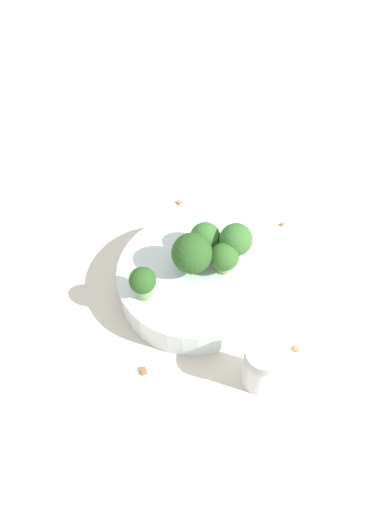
% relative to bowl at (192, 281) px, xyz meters
% --- Properties ---
extents(ground_plane, '(3.00, 3.00, 0.00)m').
position_rel_bowl_xyz_m(ground_plane, '(0.00, 0.00, -0.02)').
color(ground_plane, beige).
extents(bowl, '(0.19, 0.19, 0.04)m').
position_rel_bowl_xyz_m(bowl, '(0.00, 0.00, 0.00)').
color(bowl, silver).
rests_on(bowl, ground_plane).
extents(broccoli_floret_0, '(0.04, 0.04, 0.06)m').
position_rel_bowl_xyz_m(broccoli_floret_0, '(0.01, 0.06, 0.06)').
color(broccoli_floret_0, '#84AD66').
rests_on(broccoli_floret_0, bowl).
extents(broccoli_floret_1, '(0.05, 0.05, 0.06)m').
position_rel_bowl_xyz_m(broccoli_floret_1, '(-0.00, -0.00, 0.06)').
color(broccoli_floret_1, '#84AD66').
rests_on(broccoli_floret_1, bowl).
extents(broccoli_floret_2, '(0.04, 0.04, 0.04)m').
position_rel_bowl_xyz_m(broccoli_floret_2, '(-0.02, 0.03, 0.05)').
color(broccoli_floret_2, '#7A9E5B').
rests_on(broccoli_floret_2, bowl).
extents(broccoli_floret_3, '(0.03, 0.03, 0.05)m').
position_rel_bowl_xyz_m(broccoli_floret_3, '(0.01, -0.07, 0.05)').
color(broccoli_floret_3, '#84AD66').
rests_on(broccoli_floret_3, bowl).
extents(broccoli_floret_4, '(0.04, 0.04, 0.05)m').
position_rel_bowl_xyz_m(broccoli_floret_4, '(0.02, 0.03, 0.05)').
color(broccoli_floret_4, '#84AD66').
rests_on(broccoli_floret_4, bowl).
extents(pepper_shaker, '(0.04, 0.04, 0.07)m').
position_rel_bowl_xyz_m(pepper_shaker, '(0.14, 0.01, 0.01)').
color(pepper_shaker, silver).
rests_on(pepper_shaker, ground_plane).
extents(almond_crumb_0, '(0.00, 0.01, 0.01)m').
position_rel_bowl_xyz_m(almond_crumb_0, '(-0.04, 0.17, -0.02)').
color(almond_crumb_0, olive).
rests_on(almond_crumb_0, ground_plane).
extents(almond_crumb_1, '(0.01, 0.01, 0.01)m').
position_rel_bowl_xyz_m(almond_crumb_1, '(0.08, -0.10, -0.02)').
color(almond_crumb_1, olive).
rests_on(almond_crumb_1, ground_plane).
extents(almond_crumb_2, '(0.01, 0.01, 0.01)m').
position_rel_bowl_xyz_m(almond_crumb_2, '(-0.15, 0.05, -0.02)').
color(almond_crumb_2, '#AD7F4C').
rests_on(almond_crumb_2, ground_plane).
extents(almond_crumb_3, '(0.01, 0.01, 0.01)m').
position_rel_bowl_xyz_m(almond_crumb_3, '(-0.05, 0.10, -0.02)').
color(almond_crumb_3, olive).
rests_on(almond_crumb_3, ground_plane).
extents(almond_crumb_4, '(0.01, 0.01, 0.01)m').
position_rel_bowl_xyz_m(almond_crumb_4, '(0.13, 0.07, -0.02)').
color(almond_crumb_4, tan).
rests_on(almond_crumb_4, ground_plane).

